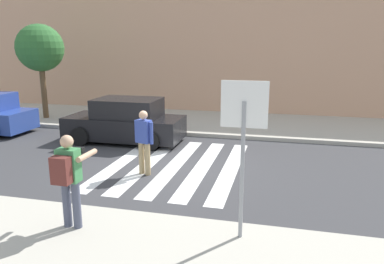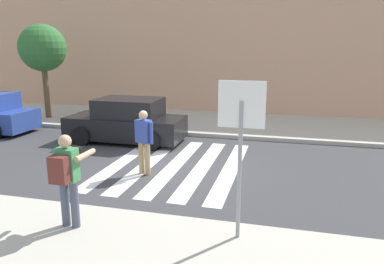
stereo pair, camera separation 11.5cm
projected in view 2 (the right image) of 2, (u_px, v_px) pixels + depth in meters
ground_plane at (173, 167)px, 10.60m from camera, size 120.00×120.00×0.00m
sidewalk_far at (215, 123)px, 16.23m from camera, size 60.00×4.80×0.14m
building_facade_far at (232, 50)px, 19.68m from camera, size 56.00×4.00×6.15m
crosswalk_stripe_0 at (124, 160)px, 11.18m from camera, size 0.44×5.20×0.01m
crosswalk_stripe_1 at (149, 162)px, 10.98m from camera, size 0.44×5.20×0.01m
crosswalk_stripe_2 at (175, 165)px, 10.78m from camera, size 0.44×5.20×0.01m
crosswalk_stripe_3 at (202, 167)px, 10.59m from camera, size 0.44×5.20×0.01m
crosswalk_stripe_4 at (230, 169)px, 10.39m from camera, size 0.44×5.20×0.01m
stop_sign at (241, 126)px, 6.05m from camera, size 0.76×0.08×2.70m
photographer_with_backpack at (67, 173)px, 6.61m from camera, size 0.59×0.85×1.72m
pedestrian_crossing at (144, 139)px, 9.80m from camera, size 0.56×0.34×1.72m
parked_car_black at (127, 122)px, 13.19m from camera, size 4.10×1.92×1.55m
street_tree_west at (43, 49)px, 16.35m from camera, size 2.04×2.04×4.11m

